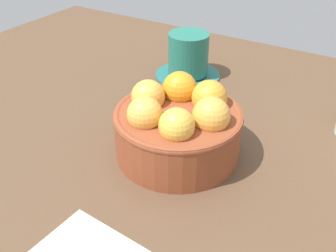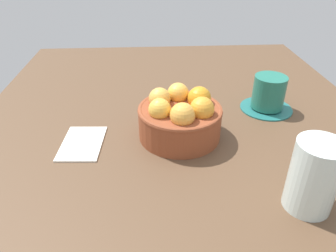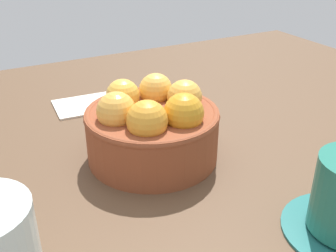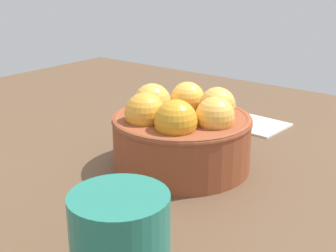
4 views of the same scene
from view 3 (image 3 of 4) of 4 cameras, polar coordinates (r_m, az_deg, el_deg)
ground_plane at (r=52.53cm, az=-2.11°, el=-6.32°), size 117.83×87.64×4.38cm
terracotta_bowl at (r=49.18cm, az=-2.22°, el=0.02°), size 16.37×16.37×9.57cm
folded_napkin at (r=66.61cm, az=-10.72°, el=3.20°), size 12.15×8.38×0.60cm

